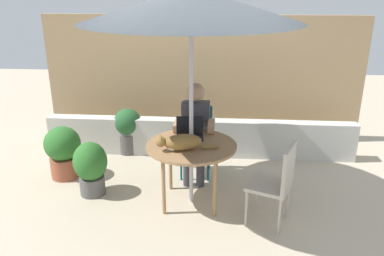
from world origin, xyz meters
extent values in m
plane|color=#BCAD93|center=(0.00, 0.00, 0.00)|extent=(14.00, 14.00, 0.00)
cube|color=tan|center=(0.00, 2.03, 0.96)|extent=(4.87, 0.08, 1.92)
cube|color=beige|center=(0.00, 1.30, 0.27)|extent=(4.38, 0.20, 0.54)
cylinder|color=#9E754C|center=(0.00, 0.00, 0.69)|extent=(0.98, 0.98, 0.03)
cylinder|color=#9E754C|center=(0.27, 0.27, 0.34)|extent=(0.04, 0.04, 0.68)
cylinder|color=#9E754C|center=(-0.27, 0.27, 0.34)|extent=(0.04, 0.04, 0.68)
cylinder|color=#9E754C|center=(-0.27, -0.27, 0.34)|extent=(0.04, 0.04, 0.68)
cylinder|color=#9E754C|center=(0.27, -0.27, 0.34)|extent=(0.04, 0.04, 0.68)
cylinder|color=#B7B7BC|center=(0.00, 0.00, 1.06)|extent=(0.04, 0.04, 2.13)
cone|color=#2D3338|center=(0.00, 0.00, 2.15)|extent=(2.18, 2.18, 0.33)
sphere|color=#B7B7BC|center=(0.00, 0.00, 2.16)|extent=(0.06, 0.06, 0.06)
cube|color=#1E606B|center=(0.00, 0.68, 0.42)|extent=(0.40, 0.40, 0.04)
cube|color=#1E606B|center=(0.00, 0.86, 0.66)|extent=(0.40, 0.04, 0.44)
cylinder|color=#1E606B|center=(0.17, 0.85, 0.20)|extent=(0.03, 0.03, 0.41)
cylinder|color=#1E606B|center=(-0.17, 0.85, 0.20)|extent=(0.03, 0.03, 0.41)
cylinder|color=#1E606B|center=(-0.17, 0.51, 0.20)|extent=(0.03, 0.03, 0.41)
cylinder|color=#1E606B|center=(0.17, 0.51, 0.20)|extent=(0.03, 0.03, 0.41)
cube|color=#B2A899|center=(0.81, -0.33, 0.42)|extent=(0.52, 0.52, 0.04)
cube|color=#B2A899|center=(0.98, -0.40, 0.66)|extent=(0.18, 0.38, 0.44)
cylinder|color=#B2A899|center=(0.91, -0.55, 0.20)|extent=(0.03, 0.03, 0.41)
cylinder|color=#B2A899|center=(1.04, -0.24, 0.20)|extent=(0.03, 0.03, 0.41)
cylinder|color=#B2A899|center=(0.72, -0.11, 0.20)|extent=(0.03, 0.03, 0.41)
cylinder|color=#B2A899|center=(0.59, -0.42, 0.20)|extent=(0.03, 0.03, 0.41)
cube|color=#3F3F47|center=(0.00, 0.68, 0.71)|extent=(0.34, 0.20, 0.54)
sphere|color=tan|center=(0.00, 0.67, 1.11)|extent=(0.22, 0.22, 0.22)
cube|color=#383842|center=(-0.08, 0.53, 0.49)|extent=(0.12, 0.30, 0.12)
cylinder|color=#383842|center=(-0.08, 0.38, 0.22)|extent=(0.10, 0.10, 0.44)
cube|color=#383842|center=(0.08, 0.53, 0.49)|extent=(0.12, 0.30, 0.12)
cylinder|color=#383842|center=(0.08, 0.38, 0.22)|extent=(0.10, 0.10, 0.44)
cube|color=tan|center=(-0.20, 0.46, 0.76)|extent=(0.08, 0.32, 0.08)
cube|color=tan|center=(0.20, 0.46, 0.76)|extent=(0.08, 0.32, 0.08)
cube|color=black|center=(-0.03, 0.18, 0.72)|extent=(0.32, 0.25, 0.02)
cube|color=black|center=(-0.04, 0.28, 0.82)|extent=(0.30, 0.09, 0.20)
cube|color=black|center=(-0.04, 0.29, 0.82)|extent=(0.30, 0.08, 0.20)
ellipsoid|color=olive|center=(-0.07, -0.15, 0.79)|extent=(0.43, 0.28, 0.17)
sphere|color=olive|center=(-0.30, -0.21, 0.81)|extent=(0.11, 0.11, 0.11)
ellipsoid|color=white|center=(-0.18, -0.18, 0.76)|extent=(0.15, 0.15, 0.09)
cylinder|color=olive|center=(0.20, -0.12, 0.73)|extent=(0.18, 0.08, 0.04)
cone|color=olive|center=(-0.30, -0.18, 0.86)|extent=(0.04, 0.04, 0.03)
cone|color=olive|center=(-0.29, -0.24, 0.86)|extent=(0.04, 0.04, 0.03)
cylinder|color=#9E5138|center=(-1.67, 0.49, 0.14)|extent=(0.36, 0.36, 0.27)
ellipsoid|color=#2D6B28|center=(-1.67, 0.49, 0.46)|extent=(0.45, 0.45, 0.44)
cylinder|color=#595654|center=(-1.04, 1.32, 0.15)|extent=(0.31, 0.31, 0.30)
ellipsoid|color=#26592D|center=(-1.04, 1.32, 0.47)|extent=(0.39, 0.39, 0.39)
cylinder|color=#595654|center=(-1.18, 0.09, 0.11)|extent=(0.29, 0.29, 0.22)
ellipsoid|color=#2D6B28|center=(-1.18, 0.09, 0.42)|extent=(0.39, 0.39, 0.46)
camera|label=1|loc=(0.32, -3.82, 2.32)|focal=35.98mm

